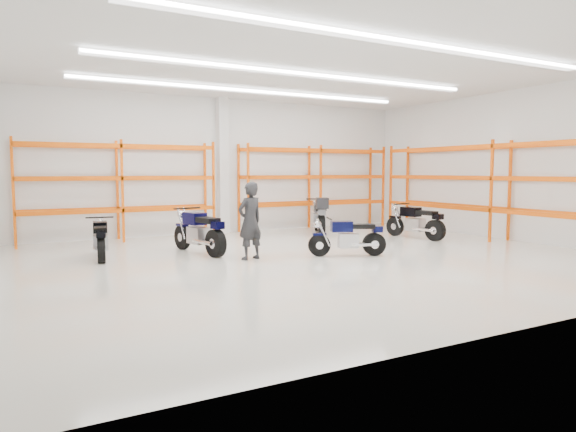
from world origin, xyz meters
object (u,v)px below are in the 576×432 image
motorcycle_back_b (200,233)px  structural_column (223,166)px  motorcycle_main (351,238)px  motorcycle_back_c (320,216)px  motorcycle_back_a (100,240)px  standing_man (250,221)px  motorcycle_back_d (417,223)px

motorcycle_back_b → structural_column: 4.67m
motorcycle_main → motorcycle_back_c: 4.32m
motorcycle_main → motorcycle_back_a: size_ratio=0.93×
standing_man → structural_column: (1.34, 5.17, 1.33)m
motorcycle_back_d → standing_man: bearing=-171.2°
motorcycle_back_c → motorcycle_back_d: size_ratio=1.06×
motorcycle_back_c → structural_column: 3.64m
structural_column → motorcycle_back_c: bearing=-35.6°
standing_man → structural_column: bearing=-119.8°
standing_man → structural_column: structural_column is taller
motorcycle_back_b → motorcycle_back_d: size_ratio=1.06×
motorcycle_main → standing_man: standing_man is taller
motorcycle_back_b → motorcycle_back_d: bearing=-3.6°
motorcycle_main → motorcycle_back_b: size_ratio=0.79×
motorcycle_main → structural_column: 6.26m
motorcycle_back_a → structural_column: 5.89m
motorcycle_back_d → motorcycle_back_b: bearing=176.4°
motorcycle_back_b → motorcycle_back_c: bearing=22.0°
motorcycle_main → motorcycle_back_c: (1.60, 4.01, 0.16)m
motorcycle_main → motorcycle_back_d: (3.69, 1.67, 0.06)m
motorcycle_back_b → standing_man: (0.76, -1.37, 0.38)m
motorcycle_main → motorcycle_back_c: motorcycle_back_c is taller
motorcycle_main → standing_man: size_ratio=1.00×
motorcycle_main → motorcycle_back_a: (-5.48, 2.47, 0.01)m
motorcycle_back_a → motorcycle_back_c: size_ratio=0.86×
standing_man → structural_column: 5.51m
motorcycle_back_c → structural_column: structural_column is taller
structural_column → motorcycle_back_a: bearing=-142.3°
motorcycle_back_c → standing_man: bearing=-140.5°
motorcycle_back_d → structural_column: bearing=138.2°
standing_man → motorcycle_main: bearing=147.6°
motorcycle_back_c → standing_man: 5.16m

